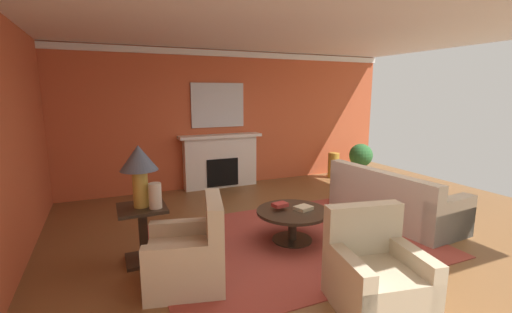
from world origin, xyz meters
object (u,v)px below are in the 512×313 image
Objects in this scene: armchair_facing_fireplace at (376,277)px; coffee_table at (293,218)px; vase_on_side_table at (155,196)px; armchair_near_window at (189,257)px; vase_tall_corner at (333,165)px; potted_plant at (361,158)px; sofa at (391,202)px; side_table at (143,230)px; mantel_mirror at (218,105)px; fireplace at (221,162)px; table_lamp at (139,164)px.

armchair_facing_fireplace is 1.64m from coffee_table.
vase_on_side_table reaches higher than coffee_table.
armchair_near_window is 0.97× the size of coffee_table.
vase_tall_corner is (4.32, 3.31, -0.00)m from armchair_near_window.
potted_plant is (0.60, -0.27, 0.19)m from vase_tall_corner.
potted_plant is (1.47, 2.47, 0.19)m from sofa.
vase_on_side_table reaches higher than side_table.
sofa is 2.60× the size of potted_plant.
mantel_mirror reaches higher than potted_plant.
fireplace is 2.81m from vase_tall_corner.
vase_tall_corner is at bearing 72.40° from sofa.
sofa is at bearing -58.82° from mantel_mirror.
vase_on_side_table reaches higher than armchair_near_window.
sofa is at bearing 41.80° from armchair_facing_fireplace.
potted_plant reaches higher than coffee_table.
armchair_near_window is at bearing -142.55° from vase_tall_corner.
mantel_mirror is 3.84× the size of vase_on_side_table.
armchair_near_window is 1.24m from table_lamp.
table_lamp is (-0.00, -0.00, 0.82)m from side_table.
armchair_near_window is at bearing 143.53° from armchair_facing_fireplace.
mantel_mirror is at bearing 57.12° from table_lamp.
side_table is 0.49m from vase_on_side_table.
armchair_facing_fireplace reaches higher than coffee_table.
vase_on_side_table is (-1.79, -3.11, -0.93)m from mantel_mirror.
coffee_table is at bearing -142.88° from potted_plant.
table_lamp reaches higher than side_table.
vase_tall_corner is (4.72, 2.57, -0.92)m from table_lamp.
table_lamp reaches higher than coffee_table.
side_table is at bearing 1.79° from table_lamp.
potted_plant is at bearing 51.04° from armchair_facing_fireplace.
sofa is (1.91, -3.04, -0.25)m from fireplace.
coffee_table is 3.29× the size of vase_on_side_table.
armchair_facing_fireplace reaches higher than side_table.
mantel_mirror is 3.54m from coffee_table.
coffee_table is 1.97m from side_table.
armchair_facing_fireplace is at bearing -90.90° from coffee_table.
armchair_facing_fireplace is (1.54, -1.14, 0.00)m from armchair_near_window.
fireplace is 3.93m from armchair_near_window.
fireplace is at bearing 90.46° from coffee_table.
armchair_facing_fireplace is 2.85m from table_lamp.
coffee_table is (0.02, -3.23, -1.45)m from mantel_mirror.
mantel_mirror is 1.93× the size of vase_tall_corner.
armchair_near_window and armchair_facing_fireplace have the same top height.
coffee_table is at bearing -6.81° from table_lamp.
armchair_near_window is 5.45m from vase_tall_corner.
potted_plant is (3.38, 4.18, 0.19)m from armchair_facing_fireplace.
vase_on_side_table is at bearing -38.66° from table_lamp.
side_table is 0.93× the size of table_lamp.
mantel_mirror is at bearing 168.52° from potted_plant.
coffee_table is 1.89m from vase_on_side_table.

